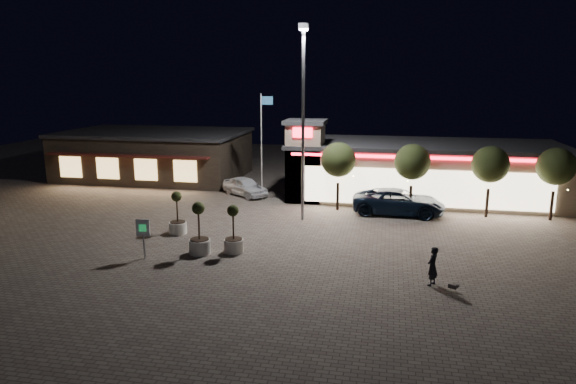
% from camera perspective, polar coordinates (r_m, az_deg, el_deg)
% --- Properties ---
extents(ground, '(90.00, 90.00, 0.00)m').
position_cam_1_polar(ground, '(26.92, -5.51, -7.35)').
color(ground, '#6E6459').
rests_on(ground, ground).
extents(retail_building, '(20.40, 8.40, 6.10)m').
position_cam_1_polar(retail_building, '(40.67, 14.01, 2.41)').
color(retail_building, tan).
rests_on(retail_building, ground).
extents(restaurant_building, '(16.40, 11.00, 4.30)m').
position_cam_1_polar(restaurant_building, '(49.59, -14.53, 4.12)').
color(restaurant_building, '#382D23').
rests_on(restaurant_building, ground).
extents(floodlight_pole, '(0.60, 0.40, 12.38)m').
position_cam_1_polar(floodlight_pole, '(32.72, 1.69, 8.86)').
color(floodlight_pole, gray).
rests_on(floodlight_pole, ground).
extents(flagpole, '(0.95, 0.10, 8.00)m').
position_cam_1_polar(flagpole, '(38.60, -2.84, 6.05)').
color(flagpole, white).
rests_on(flagpole, ground).
extents(string_tree_a, '(2.42, 2.42, 4.79)m').
position_cam_1_polar(string_tree_a, '(35.81, 5.62, 3.57)').
color(string_tree_a, '#332319').
rests_on(string_tree_a, ground).
extents(string_tree_b, '(2.42, 2.42, 4.79)m').
position_cam_1_polar(string_tree_b, '(35.68, 13.65, 3.24)').
color(string_tree_b, '#332319').
rests_on(string_tree_b, ground).
extents(string_tree_c, '(2.42, 2.42, 4.79)m').
position_cam_1_polar(string_tree_c, '(36.25, 21.57, 2.85)').
color(string_tree_c, '#332319').
rests_on(string_tree_c, ground).
extents(string_tree_d, '(2.42, 2.42, 4.79)m').
position_cam_1_polar(string_tree_d, '(37.18, 27.64, 2.51)').
color(string_tree_d, '#332319').
rests_on(string_tree_d, ground).
extents(pickup_truck, '(6.32, 3.12, 1.72)m').
position_cam_1_polar(pickup_truck, '(35.81, 12.19, -1.06)').
color(pickup_truck, black).
rests_on(pickup_truck, ground).
extents(white_sedan, '(4.50, 4.01, 1.48)m').
position_cam_1_polar(white_sedan, '(40.65, -4.79, 0.63)').
color(white_sedan, white).
rests_on(white_sedan, ground).
extents(pedestrian, '(0.70, 0.78, 1.80)m').
position_cam_1_polar(pedestrian, '(24.10, 15.76, -7.95)').
color(pedestrian, black).
rests_on(pedestrian, ground).
extents(dog, '(0.46, 0.30, 0.25)m').
position_cam_1_polar(dog, '(23.93, 17.99, -9.93)').
color(dog, '#59514C').
rests_on(dog, ground).
extents(planter_left, '(1.06, 1.06, 2.60)m').
position_cam_1_polar(planter_left, '(31.36, -12.16, -3.13)').
color(planter_left, silver).
rests_on(planter_left, ground).
extents(planter_mid, '(1.15, 1.15, 2.83)m').
position_cam_1_polar(planter_mid, '(27.64, -9.82, -5.03)').
color(planter_mid, silver).
rests_on(planter_mid, ground).
extents(planter_right, '(1.06, 1.06, 2.61)m').
position_cam_1_polar(planter_right, '(27.62, -6.07, -5.07)').
color(planter_right, silver).
rests_on(planter_right, ground).
extents(valet_sign, '(0.69, 0.18, 2.10)m').
position_cam_1_polar(valet_sign, '(27.36, -15.81, -4.21)').
color(valet_sign, gray).
rests_on(valet_sign, ground).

